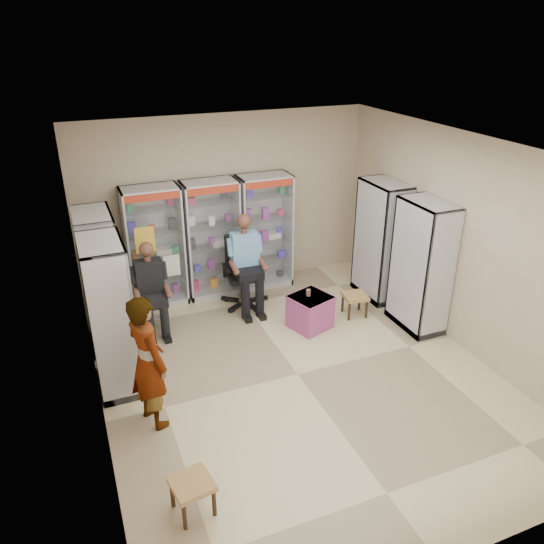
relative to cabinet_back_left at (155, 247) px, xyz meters
name	(u,v)px	position (x,y,z in m)	size (l,w,h in m)	color
floor	(297,374)	(1.30, -2.73, -1.00)	(6.00, 6.00, 0.00)	#C9B98C
room_shell	(301,238)	(1.30, -2.73, 0.97)	(5.02, 6.02, 3.01)	tan
cabinet_back_left	(155,247)	(0.00, 0.00, 0.00)	(0.90, 0.50, 2.00)	silver
cabinet_back_mid	(212,239)	(0.95, 0.00, 0.00)	(0.90, 0.50, 2.00)	#9FA2A6
cabinet_back_right	(265,232)	(1.90, 0.00, 0.00)	(0.90, 0.50, 2.00)	#AFB2B6
cabinet_right_far	(381,241)	(3.53, -1.13, 0.00)	(0.50, 0.90, 2.00)	silver
cabinet_right_near	(421,266)	(3.53, -2.23, 0.00)	(0.50, 0.90, 2.00)	#ADB0B4
cabinet_left_far	(101,280)	(-0.93, -0.93, 0.00)	(0.50, 0.90, 2.00)	silver
cabinet_left_near	(111,317)	(-0.93, -2.03, 0.00)	(0.50, 0.90, 2.00)	#B8BCC0
wooden_chair	(151,299)	(-0.25, -0.73, -0.53)	(0.42, 0.42, 0.94)	black
seated_customer	(150,289)	(-0.25, -0.78, -0.33)	(0.44, 0.60, 1.34)	black
office_chair	(244,272)	(1.30, -0.59, -0.41)	(0.64, 0.64, 1.18)	black
seated_shopkeeper	(244,264)	(1.30, -0.64, -0.25)	(0.49, 0.69, 1.50)	#78B5ED
pink_trunk	(310,312)	(1.99, -1.68, -0.74)	(0.55, 0.53, 0.53)	#B44889
tea_glass	(308,293)	(1.97, -1.63, -0.42)	(0.07, 0.07, 0.10)	#601708
woven_stool_a	(355,305)	(2.82, -1.61, -0.82)	(0.36, 0.36, 0.36)	#AA8048
woven_stool_b	(193,496)	(-0.54, -4.35, -0.81)	(0.38, 0.38, 0.38)	tan
standing_man	(148,362)	(-0.65, -2.91, -0.17)	(0.60, 0.40, 1.66)	gray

